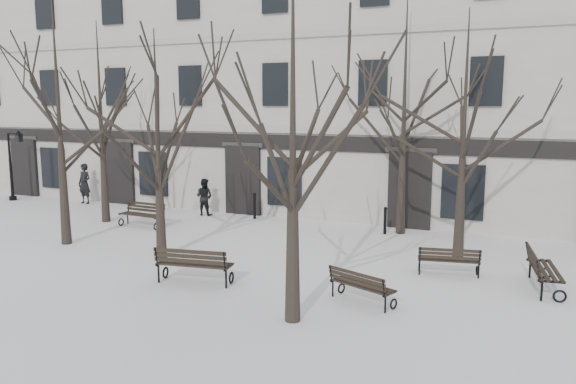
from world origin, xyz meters
The scene contains 18 objects.
ground centered at (0.00, 0.00, 0.00)m, with size 100.00×100.00×0.00m, color white.
building centered at (0.00, 12.96, 5.52)m, with size 40.40×10.20×11.40m.
tree_0 centered at (-6.56, 1.05, 4.97)m, with size 5.56×5.56×7.95m.
tree_1 centered at (-2.60, 0.88, 4.24)m, with size 4.75×4.75×6.78m.
tree_2 centered at (3.02, -2.20, 4.91)m, with size 5.49×5.49×7.85m.
tree_4 centered at (-7.82, 4.42, 4.85)m, with size 5.43×5.43×7.76m.
tree_5 centered at (3.39, 7.00, 5.33)m, with size 5.97×5.97×8.52m.
tree_6 centered at (5.70, 4.37, 4.59)m, with size 5.14×5.14×7.34m.
bench_1 centered at (-0.31, -0.89, 0.54)m, with size 2.05×1.02×0.99m.
bench_2 centered at (4.08, -0.58, 0.45)m, with size 1.71×1.15×0.82m.
bench_3 centered at (-5.87, 4.22, 0.50)m, with size 1.87×0.79×0.92m.
bench_4 centered at (5.67, 2.46, 0.45)m, with size 1.70×0.90×0.82m.
bench_5 centered at (7.97, 2.21, 0.54)m, with size 0.99×2.05×1.00m.
lamp_post centered at (-15.21, 6.60, 1.96)m, with size 1.06×0.39×3.39m.
bollard_a centered at (-2.63, 7.26, 0.57)m, with size 0.14×0.14×1.07m.
bollard_b centered at (2.91, 6.64, 0.53)m, with size 0.13×0.13×1.00m.
pedestrian_a centered at (-11.52, 7.26, 0.00)m, with size 0.69×0.45×1.89m, color black.
pedestrian_b centered at (-4.90, 7.08, 0.00)m, with size 0.76×0.59×1.56m, color black.
Camera 1 is at (7.49, -12.83, 4.63)m, focal length 35.00 mm.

